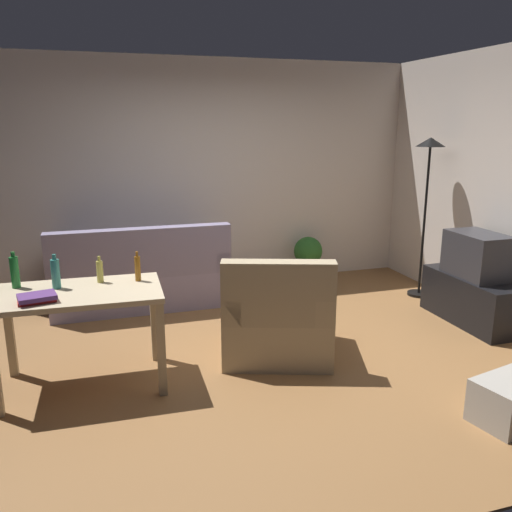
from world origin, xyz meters
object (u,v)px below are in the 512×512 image
couch (141,278)px  potted_plant (308,256)px  bottle_green (15,272)px  book_stack (37,298)px  tv (478,255)px  bottle_squat (100,271)px  desk (80,305)px  tv_stand (473,299)px  torchiere_lamp (428,174)px  armchair (277,321)px  storage_box (510,401)px  bottle_tall (56,273)px  bottle_amber (138,268)px

couch → potted_plant: (2.12, 0.31, 0.02)m
bottle_green → book_stack: 0.44m
tv → bottle_squat: (-3.57, -0.04, 0.15)m
tv → desk: tv is taller
tv_stand → torchiere_lamp: torchiere_lamp is taller
desk → armchair: bearing=3.8°
tv_stand → book_stack: size_ratio=3.95×
book_stack → bottle_green: bearing=114.3°
armchair → bottle_green: size_ratio=4.06×
desk → storage_box: size_ratio=2.55×
torchiere_lamp → armchair: torchiere_lamp is taller
bottle_squat → bottle_green: bearing=175.7°
desk → book_stack: (-0.27, -0.18, 0.14)m
desk → armchair: size_ratio=1.09×
storage_box → book_stack: size_ratio=1.72×
bottle_tall → book_stack: 0.32m
armchair → book_stack: bearing=25.9°
torchiere_lamp → storage_box: size_ratio=3.77×
bottle_amber → book_stack: bearing=-156.9°
couch → bottle_green: 1.92m
desk → potted_plant: bearing=38.9°
storage_box → bottle_amber: bottle_amber is taller
bottle_green → bottle_amber: bottle_green is taller
storage_box → tv_stand: bearing=58.3°
couch → desk: couch is taller
tv_stand → potted_plant: (-1.02, 1.83, 0.09)m
desk → bottle_tall: 0.29m
bottle_tall → torchiere_lamp: bearing=14.5°
bottle_green → bottle_amber: size_ratio=1.17×
desk → book_stack: size_ratio=4.39×
storage_box → bottle_squat: 3.09m
bottle_tall → bottle_amber: (0.60, 0.02, -0.01)m
armchair → bottle_tall: 1.82m
armchair → bottle_green: bottle_green is taller
potted_plant → tv: bearing=-60.7°
storage_box → bottle_green: bearing=153.1°
tv → torchiere_lamp: torchiere_lamp is taller
bottle_tall → bottle_amber: bottle_tall is taller
couch → storage_box: couch is taller
armchair → tv_stand: bearing=-157.0°
potted_plant → desk: bearing=-142.9°
couch → tv_stand: (3.14, -1.51, -0.07)m
tv → storage_box: tv is taller
couch → bottle_green: bottle_green is taller
couch → potted_plant: size_ratio=3.29×
tv → armchair: (-2.14, -0.16, -0.38)m
couch → bottle_amber: bottle_amber is taller
desk → bottle_amber: 0.51m
torchiere_lamp → bottle_squat: 3.73m
tv → potted_plant: (-1.03, 1.83, -0.37)m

